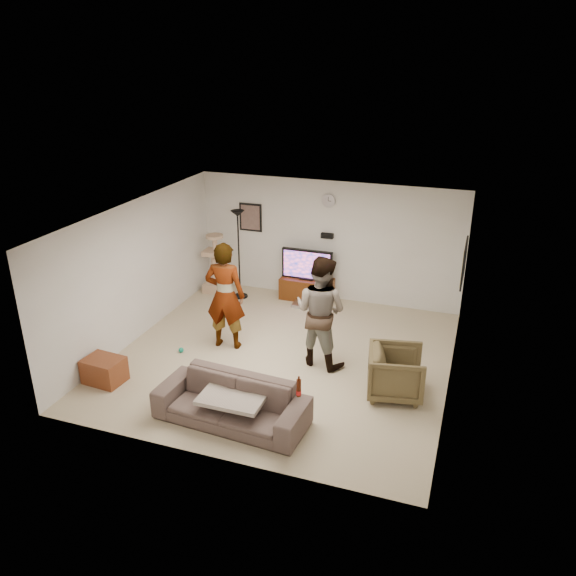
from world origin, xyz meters
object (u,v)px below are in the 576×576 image
(tv, at_px, (307,264))
(armchair, at_px, (396,373))
(floor_lamp, at_px, (239,255))
(beer_bottle, at_px, (299,388))
(tv_stand, at_px, (307,289))
(person_right, at_px, (320,311))
(person_left, at_px, (225,296))
(cat_tree, at_px, (214,263))
(sofa, at_px, (231,402))
(side_table, at_px, (104,370))

(tv, height_order, armchair, tv)
(tv, height_order, floor_lamp, floor_lamp)
(beer_bottle, relative_size, armchair, 0.30)
(tv_stand, bearing_deg, person_right, -67.88)
(floor_lamp, bearing_deg, tv, 14.19)
(person_left, distance_m, armchair, 3.18)
(tv, xyz_separation_m, beer_bottle, (1.29, -4.46, -0.02))
(person_left, xyz_separation_m, armchair, (3.07, -0.59, -0.58))
(cat_tree, bearing_deg, armchair, -32.25)
(floor_lamp, height_order, cat_tree, floor_lamp)
(sofa, relative_size, side_table, 3.56)
(floor_lamp, xyz_separation_m, sofa, (1.68, -4.11, -0.63))
(tv_stand, xyz_separation_m, floor_lamp, (-1.38, -0.35, 0.71))
(tv_stand, relative_size, person_left, 0.57)
(tv_stand, bearing_deg, side_table, -116.09)
(floor_lamp, bearing_deg, person_right, -41.57)
(tv_stand, height_order, person_right, person_right)
(person_left, height_order, armchair, person_left)
(person_left, height_order, person_right, person_left)
(tv, relative_size, sofa, 0.50)
(tv_stand, distance_m, armchair, 3.83)
(sofa, xyz_separation_m, armchair, (2.06, 1.44, 0.06))
(person_right, xyz_separation_m, sofa, (-0.70, -2.00, -0.63))
(person_left, distance_m, beer_bottle, 2.86)
(cat_tree, relative_size, side_table, 2.17)
(armchair, distance_m, side_table, 4.54)
(person_right, bearing_deg, sofa, 85.22)
(tv_stand, distance_m, sofa, 4.47)
(beer_bottle, bearing_deg, cat_tree, 128.22)
(tv_stand, distance_m, person_right, 2.74)
(tv, relative_size, armchair, 1.29)
(tv, distance_m, side_table, 4.67)
(cat_tree, height_order, armchair, cat_tree)
(side_table, bearing_deg, person_right, 29.34)
(tv, xyz_separation_m, floor_lamp, (-1.38, -0.35, 0.16))
(tv, xyz_separation_m, armchair, (2.36, -3.02, -0.40))
(tv, relative_size, cat_tree, 0.82)
(tv, relative_size, person_right, 0.57)
(tv, bearing_deg, armchair, -51.99)
(tv_stand, height_order, beer_bottle, beer_bottle)
(side_table, bearing_deg, floor_lamp, 80.18)
(tv_stand, bearing_deg, sofa, -86.19)
(cat_tree, relative_size, person_right, 0.70)
(person_right, relative_size, side_table, 3.12)
(sofa, bearing_deg, tv_stand, 97.74)
(side_table, bearing_deg, tv, 63.91)
(sofa, height_order, side_table, sofa)
(person_right, xyz_separation_m, armchair, (1.36, -0.56, -0.57))
(cat_tree, bearing_deg, beer_bottle, -51.78)
(tv_stand, height_order, floor_lamp, floor_lamp)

